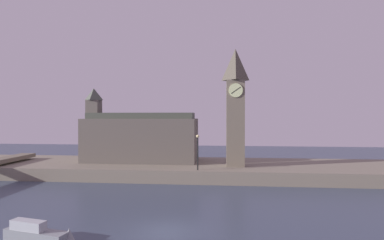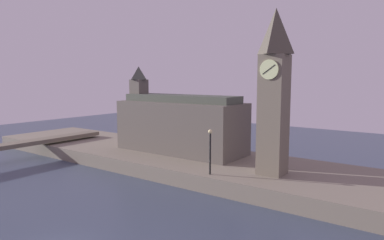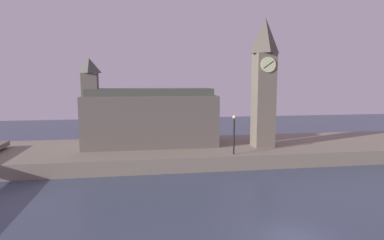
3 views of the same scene
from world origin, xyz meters
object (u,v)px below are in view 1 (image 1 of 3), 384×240
clock_tower (235,105)px  streetlamp (198,148)px  parliament_hall (139,137)px  boat_cruiser_grey (40,234)px

clock_tower → streetlamp: size_ratio=3.57×
parliament_hall → boat_cruiser_grey: size_ratio=3.19×
clock_tower → boat_cruiser_grey: bearing=-121.1°
parliament_hall → streetlamp: parliament_hall is taller
parliament_hall → streetlamp: (8.52, -6.27, -0.72)m
parliament_hall → boat_cruiser_grey: parliament_hall is taller
clock_tower → streetlamp: bearing=-142.2°
streetlamp → boat_cruiser_grey: 19.47m
clock_tower → streetlamp: 7.40m
parliament_hall → streetlamp: size_ratio=3.76×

